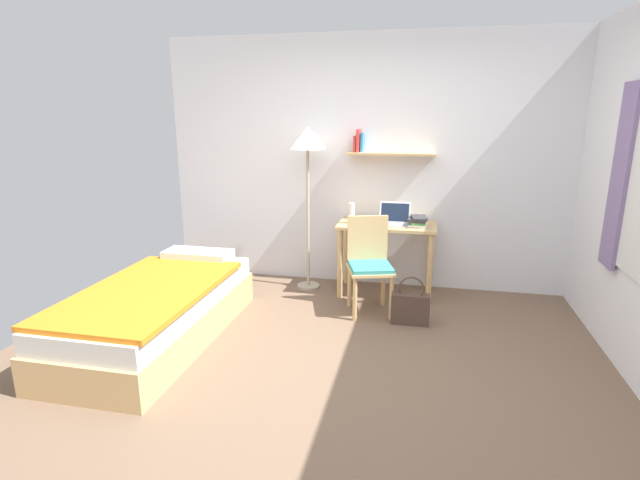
{
  "coord_description": "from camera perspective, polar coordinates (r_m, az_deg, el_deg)",
  "views": [
    {
      "loc": [
        0.56,
        -3.07,
        1.81
      ],
      "look_at": [
        -0.22,
        0.51,
        0.85
      ],
      "focal_mm": 27.16,
      "sensor_mm": 36.0,
      "label": 1
    }
  ],
  "objects": [
    {
      "name": "ground_plane",
      "position": [
        3.61,
        1.82,
        -15.45
      ],
      "size": [
        5.28,
        5.28,
        0.0
      ],
      "primitive_type": "plane",
      "color": "brown"
    },
    {
      "name": "wall_back",
      "position": [
        5.15,
        6.12,
        8.93
      ],
      "size": [
        4.4,
        0.27,
        2.6
      ],
      "color": "white",
      "rests_on": "ground_plane"
    },
    {
      "name": "bed",
      "position": [
        4.23,
        -18.58,
        -7.93
      ],
      "size": [
        0.93,
        2.0,
        0.54
      ],
      "color": "tan",
      "rests_on": "ground_plane"
    },
    {
      "name": "desk",
      "position": [
        4.94,
        7.85,
        0.2
      ],
      "size": [
        0.97,
        0.52,
        0.74
      ],
      "color": "tan",
      "rests_on": "ground_plane"
    },
    {
      "name": "desk_chair",
      "position": [
        4.51,
        5.84,
        -2.51
      ],
      "size": [
        0.5,
        0.51,
        0.89
      ],
      "color": "tan",
      "rests_on": "ground_plane"
    },
    {
      "name": "standing_lamp",
      "position": [
        4.93,
        -1.48,
        10.79
      ],
      "size": [
        0.37,
        0.37,
        1.69
      ],
      "color": "#B2A893",
      "rests_on": "ground_plane"
    },
    {
      "name": "laptop",
      "position": [
        4.89,
        8.77,
        2.52
      ],
      "size": [
        0.31,
        0.23,
        0.22
      ],
      "color": "#B7BABF",
      "rests_on": "desk"
    },
    {
      "name": "water_bottle",
      "position": [
        4.86,
        3.75,
        3.17
      ],
      "size": [
        0.06,
        0.06,
        0.21
      ],
      "primitive_type": "cylinder",
      "color": "silver",
      "rests_on": "desk"
    },
    {
      "name": "book_stack",
      "position": [
        4.82,
        11.47,
        2.16
      ],
      "size": [
        0.2,
        0.24,
        0.1
      ],
      "color": "silver",
      "rests_on": "desk"
    },
    {
      "name": "handbag",
      "position": [
        4.38,
        10.61,
        -7.84
      ],
      "size": [
        0.33,
        0.12,
        0.44
      ],
      "color": "#4C382D",
      "rests_on": "ground_plane"
    }
  ]
}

